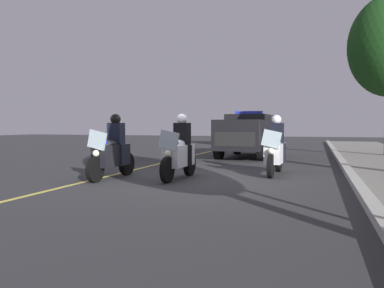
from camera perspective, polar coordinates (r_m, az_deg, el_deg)
name	(u,v)px	position (r m, az deg, el deg)	size (l,w,h in m)	color
ground_plane	(189,178)	(10.19, -0.43, -5.12)	(80.00, 80.00, 0.00)	#333335
curb_strip	(356,182)	(9.69, 23.51, -5.32)	(48.00, 0.24, 0.15)	#B7B5AD
lane_stripe_center	(116,174)	(11.11, -11.49, -4.50)	(48.00, 0.12, 0.01)	#E0D14C
police_motorcycle_lead_left	(112,152)	(10.20, -11.98, -1.23)	(2.14, 0.59, 1.72)	black
police_motorcycle_lead_right	(179,152)	(9.92, -1.93, -1.28)	(2.14, 0.59, 1.72)	black
police_motorcycle_trailing	(275,150)	(11.03, 12.46, -0.93)	(2.14, 0.59, 1.72)	black
police_suv	(248,133)	(16.99, 8.54, 1.63)	(4.99, 2.27, 2.05)	black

